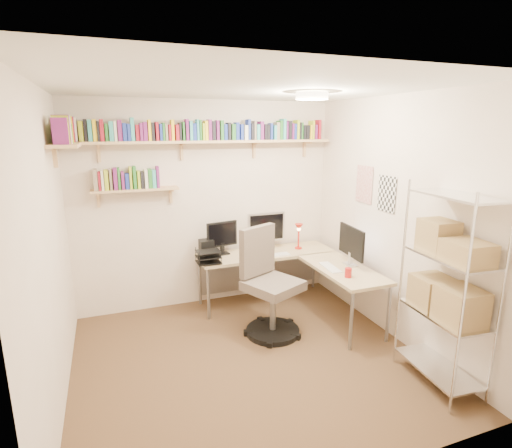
% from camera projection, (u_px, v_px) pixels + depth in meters
% --- Properties ---
extents(ground, '(3.20, 3.20, 0.00)m').
position_uv_depth(ground, '(249.00, 359.00, 3.84)').
color(ground, '#44301D').
rests_on(ground, ground).
extents(room_shell, '(3.24, 3.04, 2.52)m').
position_uv_depth(room_shell, '(249.00, 201.00, 3.49)').
color(room_shell, beige).
rests_on(room_shell, ground).
extents(wall_shelves, '(3.12, 1.09, 0.80)m').
position_uv_depth(wall_shelves, '(171.00, 142.00, 4.40)').
color(wall_shelves, tan).
rests_on(wall_shelves, ground).
extents(corner_desk, '(1.76, 1.68, 1.14)m').
position_uv_depth(corner_desk, '(276.00, 258.00, 4.81)').
color(corner_desk, '#CFB486').
rests_on(corner_desk, ground).
extents(office_chair, '(0.68, 0.69, 1.16)m').
position_uv_depth(office_chair, '(268.00, 290.00, 4.26)').
color(office_chair, black).
rests_on(office_chair, ground).
extents(wire_rack, '(0.43, 0.79, 1.75)m').
position_uv_depth(wire_rack, '(448.00, 279.00, 3.28)').
color(wire_rack, silver).
rests_on(wire_rack, ground).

